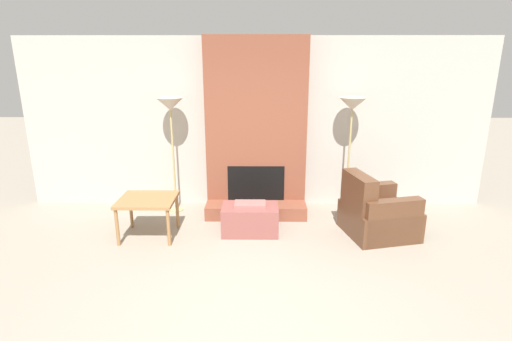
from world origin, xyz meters
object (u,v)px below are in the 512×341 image
Objects in this scene: ottoman at (250,219)px; floor_lamp_right at (352,109)px; armchair at (375,215)px; side_table at (147,203)px; floor_lamp_left at (170,109)px.

floor_lamp_right is at bearing 28.43° from ottoman.
side_table is at bearing 78.61° from armchair.
floor_lamp_right is (1.46, 0.79, 1.38)m from ottoman.
floor_lamp_left reaches higher than armchair.
armchair reaches higher than side_table.
floor_lamp_left is at bearing 79.17° from side_table.
armchair is 1.55m from floor_lamp_right.
armchair is at bearing -16.22° from floor_lamp_left.
floor_lamp_right is at bearing 17.89° from side_table.
ottoman is 0.43× the size of floor_lamp_left.
side_table is at bearing -162.11° from floor_lamp_right.
ottoman is 1.37m from side_table.
ottoman is 2.16m from floor_lamp_right.
armchair is at bearing -75.96° from floor_lamp_right.
ottoman is 0.43× the size of floor_lamp_right.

